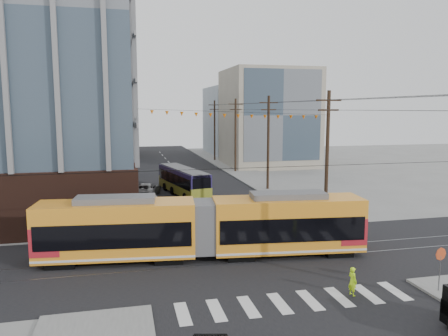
# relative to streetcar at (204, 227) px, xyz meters

# --- Properties ---
(ground) EXTENTS (160.00, 160.00, 0.00)m
(ground) POSITION_rel_streetcar_xyz_m (3.17, -4.47, -1.99)
(ground) COLOR slate
(bg_bldg_nw_near) EXTENTS (18.00, 16.00, 18.00)m
(bg_bldg_nw_near) POSITION_rel_streetcar_xyz_m (-13.83, 47.53, 7.01)
(bg_bldg_nw_near) COLOR #8C99A5
(bg_bldg_nw_near) RESTS_ON ground
(bg_bldg_ne_near) EXTENTS (14.00, 14.00, 16.00)m
(bg_bldg_ne_near) POSITION_rel_streetcar_xyz_m (19.17, 43.53, 6.01)
(bg_bldg_ne_near) COLOR gray
(bg_bldg_ne_near) RESTS_ON ground
(bg_bldg_nw_far) EXTENTS (16.00, 18.00, 20.00)m
(bg_bldg_nw_far) POSITION_rel_streetcar_xyz_m (-10.83, 67.53, 8.01)
(bg_bldg_nw_far) COLOR gray
(bg_bldg_nw_far) RESTS_ON ground
(bg_bldg_ne_far) EXTENTS (16.00, 16.00, 14.00)m
(bg_bldg_ne_far) POSITION_rel_streetcar_xyz_m (21.17, 63.53, 5.01)
(bg_bldg_ne_far) COLOR #8C99A5
(bg_bldg_ne_far) RESTS_ON ground
(utility_pole_far) EXTENTS (0.30, 0.30, 11.00)m
(utility_pole_far) POSITION_rel_streetcar_xyz_m (11.67, 51.53, 3.51)
(utility_pole_far) COLOR black
(utility_pole_far) RESTS_ON ground
(streetcar) EXTENTS (20.85, 5.16, 3.98)m
(streetcar) POSITION_rel_streetcar_xyz_m (0.00, 0.00, 0.00)
(streetcar) COLOR orange
(streetcar) RESTS_ON ground
(city_bus) EXTENTS (4.57, 10.94, 3.03)m
(city_bus) POSITION_rel_streetcar_xyz_m (1.61, 21.13, -0.48)
(city_bus) COLOR #261D50
(city_bus) RESTS_ON ground
(parked_car_silver) EXTENTS (2.21, 4.59, 1.45)m
(parked_car_silver) POSITION_rel_streetcar_xyz_m (-2.16, 9.32, -1.26)
(parked_car_silver) COLOR #919399
(parked_car_silver) RESTS_ON ground
(parked_car_white) EXTENTS (2.84, 5.28, 1.45)m
(parked_car_white) POSITION_rel_streetcar_xyz_m (-2.69, 15.24, -1.26)
(parked_car_white) COLOR silver
(parked_car_white) RESTS_ON ground
(parked_car_grey) EXTENTS (3.74, 5.67, 1.45)m
(parked_car_grey) POSITION_rel_streetcar_xyz_m (-2.42, 21.16, -1.27)
(parked_car_grey) COLOR #5D5D5D
(parked_car_grey) RESTS_ON ground
(pedestrian) EXTENTS (0.46, 0.61, 1.51)m
(pedestrian) POSITION_rel_streetcar_xyz_m (6.33, -7.41, -1.24)
(pedestrian) COLOR #C3FF19
(pedestrian) RESTS_ON ground
(stop_sign) EXTENTS (0.80, 0.80, 2.29)m
(stop_sign) POSITION_rel_streetcar_xyz_m (10.82, -8.21, -0.84)
(stop_sign) COLOR #C5421B
(stop_sign) RESTS_ON ground
(jersey_barrier) EXTENTS (1.71, 4.49, 0.88)m
(jersey_barrier) POSITION_rel_streetcar_xyz_m (11.47, 7.79, -1.55)
(jersey_barrier) COLOR slate
(jersey_barrier) RESTS_ON ground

